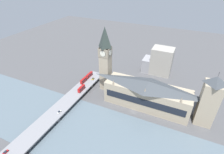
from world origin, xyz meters
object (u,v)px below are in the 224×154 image
object	(u,v)px
double_decker_bus_mid	(84,80)
clock_tower	(105,59)
double_decker_bus_rear	(89,75)
road_bridge	(52,116)
parliament_hall	(147,94)
car_northbound_tail	(93,79)
car_northbound_lead	(59,112)
car_southbound_lead	(5,152)
victoria_tower	(209,101)
double_decker_bus_lead	(81,88)

from	to	relation	value
double_decker_bus_mid	clock_tower	bearing A→B (deg)	-73.03
double_decker_bus_mid	double_decker_bus_rear	bearing A→B (deg)	1.14
road_bridge	double_decker_bus_rear	xyz separation A→B (m)	(70.22, 3.53, 3.53)
parliament_hall	car_northbound_tail	bearing A→B (deg)	79.30
car_northbound_lead	double_decker_bus_rear	bearing A→B (deg)	6.44
double_decker_bus_rear	car_southbound_lead	world-z (taller)	double_decker_bus_rear
road_bridge	double_decker_bus_mid	world-z (taller)	double_decker_bus_mid
car_northbound_lead	car_southbound_lead	distance (m)	49.35
parliament_hall	victoria_tower	xyz separation A→B (m)	(0.06, -51.28, 9.47)
parliament_hall	double_decker_bus_lead	xyz separation A→B (m)	(-11.56, 67.53, -6.39)
parliament_hall	clock_tower	bearing A→B (deg)	77.93
clock_tower	victoria_tower	bearing A→B (deg)	-95.96
car_southbound_lead	parliament_hall	bearing A→B (deg)	-37.55
clock_tower	car_northbound_lead	size ratio (longest dim) A/B	16.21
victoria_tower	car_southbound_lead	bearing A→B (deg)	127.68
clock_tower	car_northbound_lead	world-z (taller)	clock_tower
double_decker_bus_mid	parliament_hall	bearing A→B (deg)	-92.36
victoria_tower	double_decker_bus_mid	xyz separation A→B (m)	(2.99, 125.39, -15.83)
clock_tower	car_northbound_tail	distance (m)	35.92
victoria_tower	car_northbound_tail	bearing A→B (deg)	83.89
clock_tower	double_decker_bus_rear	size ratio (longest dim) A/B	5.89
parliament_hall	double_decker_bus_lead	bearing A→B (deg)	99.71
victoria_tower	double_decker_bus_rear	world-z (taller)	victoria_tower
road_bridge	car_northbound_tail	bearing A→B (deg)	-2.72
double_decker_bus_mid	double_decker_bus_rear	xyz separation A→B (m)	(12.80, 0.25, -0.10)
clock_tower	double_decker_bus_mid	xyz separation A→B (m)	(-7.52, 24.64, -28.95)
victoria_tower	double_decker_bus_mid	size ratio (longest dim) A/B	4.69
parliament_hall	road_bridge	xyz separation A→B (m)	(-54.37, 70.84, -9.99)
parliament_hall	car_southbound_lead	size ratio (longest dim) A/B	19.58
double_decker_bus_lead	victoria_tower	bearing A→B (deg)	-84.41
clock_tower	double_decker_bus_rear	distance (m)	38.63
double_decker_bus_rear	clock_tower	bearing A→B (deg)	-101.97
double_decker_bus_rear	car_southbound_lead	bearing A→B (deg)	179.75
parliament_hall	road_bridge	size ratio (longest dim) A/B	0.48
parliament_hall	car_northbound_lead	world-z (taller)	parliament_hall
double_decker_bus_lead	double_decker_bus_mid	distance (m)	16.02
parliament_hall	car_northbound_tail	world-z (taller)	parliament_hall
parliament_hall	double_decker_bus_mid	size ratio (longest dim) A/B	7.38
road_bridge	double_decker_bus_mid	xyz separation A→B (m)	(57.42, 3.27, 3.63)
double_decker_bus_rear	car_southbound_lead	xyz separation A→B (m)	(-113.23, 0.50, -1.91)
double_decker_bus_rear	car_southbound_lead	size ratio (longest dim) A/B	2.90
road_bridge	double_decker_bus_mid	bearing A→B (deg)	3.26
road_bridge	parliament_hall	bearing A→B (deg)	-52.49
victoria_tower	road_bridge	xyz separation A→B (m)	(-54.43, 122.12, -19.46)
clock_tower	double_decker_bus_rear	xyz separation A→B (m)	(5.28, 24.90, -29.06)
double_decker_bus_mid	car_southbound_lead	world-z (taller)	double_decker_bus_mid
clock_tower	double_decker_bus_lead	distance (m)	40.70
car_northbound_lead	car_southbound_lead	bearing A→B (deg)	170.93
double_decker_bus_mid	car_northbound_lead	world-z (taller)	double_decker_bus_mid
clock_tower	road_bridge	xyz separation A→B (m)	(-64.94, 21.37, -32.59)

